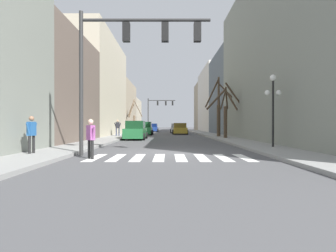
{
  "coord_description": "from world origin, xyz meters",
  "views": [
    {
      "loc": [
        -0.08,
        -13.04,
        1.4
      ],
      "look_at": [
        0.02,
        22.51,
        1.2
      ],
      "focal_mm": 28.0,
      "sensor_mm": 36.0,
      "label": 1
    }
  ],
  "objects_px": {
    "car_parked_right_far": "(145,129)",
    "street_tree_left_mid": "(225,110)",
    "pedestrian_near_right_corner": "(90,135)",
    "traffic_signal_far": "(157,107)",
    "street_tree_left_far": "(133,117)",
    "street_lamp_right_corner": "(272,95)",
    "car_parked_left_mid": "(176,128)",
    "car_driving_toward_lane": "(179,129)",
    "traffic_signal_near": "(127,49)",
    "street_tree_left_near": "(218,107)",
    "pedestrian_waiting_at_curb": "(117,126)",
    "car_at_intersection": "(152,128)",
    "pedestrian_on_left_sidewalk": "(31,131)",
    "car_parked_right_mid": "(135,131)"
  },
  "relations": [
    {
      "from": "car_parked_left_mid",
      "to": "street_tree_left_near",
      "type": "relative_size",
      "value": 0.72
    },
    {
      "from": "street_tree_left_far",
      "to": "traffic_signal_near",
      "type": "bearing_deg",
      "value": -82.91
    },
    {
      "from": "car_driving_toward_lane",
      "to": "traffic_signal_far",
      "type": "bearing_deg",
      "value": 15.28
    },
    {
      "from": "car_at_intersection",
      "to": "street_tree_left_far",
      "type": "xyz_separation_m",
      "value": [
        -2.47,
        -9.37,
        1.88
      ]
    },
    {
      "from": "pedestrian_waiting_at_curb",
      "to": "street_tree_left_near",
      "type": "bearing_deg",
      "value": -26.38
    },
    {
      "from": "car_at_intersection",
      "to": "street_tree_left_far",
      "type": "bearing_deg",
      "value": 165.25
    },
    {
      "from": "traffic_signal_far",
      "to": "street_tree_left_mid",
      "type": "bearing_deg",
      "value": -74.4
    },
    {
      "from": "traffic_signal_far",
      "to": "car_parked_right_far",
      "type": "relative_size",
      "value": 1.59
    },
    {
      "from": "pedestrian_near_right_corner",
      "to": "car_driving_toward_lane",
      "type": "bearing_deg",
      "value": -52.88
    },
    {
      "from": "pedestrian_on_left_sidewalk",
      "to": "street_tree_left_mid",
      "type": "height_order",
      "value": "street_tree_left_mid"
    },
    {
      "from": "pedestrian_near_right_corner",
      "to": "car_at_intersection",
      "type": "bearing_deg",
      "value": -43.05
    },
    {
      "from": "car_parked_left_mid",
      "to": "pedestrian_near_right_corner",
      "type": "bearing_deg",
      "value": 172.32
    },
    {
      "from": "street_lamp_right_corner",
      "to": "car_parked_left_mid",
      "type": "xyz_separation_m",
      "value": [
        -4.5,
        29.78,
        -2.3
      ]
    },
    {
      "from": "pedestrian_on_left_sidewalk",
      "to": "street_tree_left_far",
      "type": "relative_size",
      "value": 0.31
    },
    {
      "from": "pedestrian_near_right_corner",
      "to": "street_tree_left_mid",
      "type": "bearing_deg",
      "value": -74.34
    },
    {
      "from": "street_tree_left_far",
      "to": "car_parked_right_mid",
      "type": "bearing_deg",
      "value": -81.68
    },
    {
      "from": "car_parked_left_mid",
      "to": "pedestrian_on_left_sidewalk",
      "type": "distance_m",
      "value": 33.97
    },
    {
      "from": "traffic_signal_near",
      "to": "pedestrian_on_left_sidewalk",
      "type": "distance_m",
      "value": 5.54
    },
    {
      "from": "car_at_intersection",
      "to": "pedestrian_near_right_corner",
      "type": "height_order",
      "value": "pedestrian_near_right_corner"
    },
    {
      "from": "street_tree_left_far",
      "to": "street_tree_left_near",
      "type": "distance_m",
      "value": 16.86
    },
    {
      "from": "street_lamp_right_corner",
      "to": "pedestrian_on_left_sidewalk",
      "type": "distance_m",
      "value": 12.46
    },
    {
      "from": "traffic_signal_far",
      "to": "street_tree_left_far",
      "type": "distance_m",
      "value": 11.32
    },
    {
      "from": "car_parked_right_mid",
      "to": "car_at_intersection",
      "type": "height_order",
      "value": "car_parked_right_mid"
    },
    {
      "from": "car_at_intersection",
      "to": "car_driving_toward_lane",
      "type": "height_order",
      "value": "car_driving_toward_lane"
    },
    {
      "from": "car_at_intersection",
      "to": "car_parked_left_mid",
      "type": "distance_m",
      "value": 7.28
    },
    {
      "from": "car_driving_toward_lane",
      "to": "car_parked_right_mid",
      "type": "bearing_deg",
      "value": 160.38
    },
    {
      "from": "car_driving_toward_lane",
      "to": "pedestrian_near_right_corner",
      "type": "xyz_separation_m",
      "value": [
        -4.87,
        -27.3,
        0.2
      ]
    },
    {
      "from": "car_parked_right_far",
      "to": "pedestrian_near_right_corner",
      "type": "distance_m",
      "value": 24.56
    },
    {
      "from": "car_at_intersection",
      "to": "street_tree_left_mid",
      "type": "distance_m",
      "value": 27.03
    },
    {
      "from": "traffic_signal_near",
      "to": "street_tree_left_near",
      "type": "distance_m",
      "value": 17.91
    },
    {
      "from": "street_lamp_right_corner",
      "to": "street_tree_left_far",
      "type": "xyz_separation_m",
      "value": [
        -11.34,
        26.23,
        -0.41
      ]
    },
    {
      "from": "car_parked_right_far",
      "to": "street_tree_left_mid",
      "type": "xyz_separation_m",
      "value": [
        8.54,
        -10.49,
        1.94
      ]
    },
    {
      "from": "car_driving_toward_lane",
      "to": "pedestrian_on_left_sidewalk",
      "type": "distance_m",
      "value": 27.7
    },
    {
      "from": "car_at_intersection",
      "to": "street_tree_left_far",
      "type": "height_order",
      "value": "street_tree_left_far"
    },
    {
      "from": "traffic_signal_near",
      "to": "traffic_signal_far",
      "type": "xyz_separation_m",
      "value": [
        -0.19,
        39.74,
        0.01
      ]
    },
    {
      "from": "traffic_signal_far",
      "to": "street_lamp_right_corner",
      "type": "distance_m",
      "value": 37.68
    },
    {
      "from": "car_at_intersection",
      "to": "street_tree_left_mid",
      "type": "relative_size",
      "value": 0.93
    },
    {
      "from": "car_parked_right_far",
      "to": "pedestrian_waiting_at_curb",
      "type": "bearing_deg",
      "value": 155.52
    },
    {
      "from": "traffic_signal_near",
      "to": "car_parked_right_far",
      "type": "relative_size",
      "value": 1.58
    },
    {
      "from": "car_parked_right_far",
      "to": "street_tree_left_far",
      "type": "xyz_separation_m",
      "value": [
        -2.37,
        5.74,
        1.81
      ]
    },
    {
      "from": "car_parked_right_far",
      "to": "street_tree_left_near",
      "type": "bearing_deg",
      "value": -129.97
    },
    {
      "from": "street_tree_left_mid",
      "to": "pedestrian_near_right_corner",
      "type": "bearing_deg",
      "value": -121.57
    },
    {
      "from": "traffic_signal_near",
      "to": "pedestrian_waiting_at_curb",
      "type": "xyz_separation_m",
      "value": [
        -3.88,
        17.67,
        -3.57
      ]
    },
    {
      "from": "street_lamp_right_corner",
      "to": "pedestrian_near_right_corner",
      "type": "xyz_separation_m",
      "value": [
        -9.06,
        -4.07,
        -2.08
      ]
    },
    {
      "from": "street_lamp_right_corner",
      "to": "car_parked_right_far",
      "type": "xyz_separation_m",
      "value": [
        -8.97,
        20.49,
        -2.23
      ]
    },
    {
      "from": "pedestrian_near_right_corner",
      "to": "pedestrian_waiting_at_curb",
      "type": "height_order",
      "value": "pedestrian_waiting_at_curb"
    },
    {
      "from": "car_driving_toward_lane",
      "to": "street_tree_left_mid",
      "type": "relative_size",
      "value": 0.86
    },
    {
      "from": "street_tree_left_mid",
      "to": "street_tree_left_far",
      "type": "xyz_separation_m",
      "value": [
        -10.92,
        16.23,
        -0.13
      ]
    },
    {
      "from": "street_lamp_right_corner",
      "to": "pedestrian_near_right_corner",
      "type": "bearing_deg",
      "value": -155.83
    },
    {
      "from": "car_parked_right_far",
      "to": "traffic_signal_near",
      "type": "bearing_deg",
      "value": -176.93
    }
  ]
}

